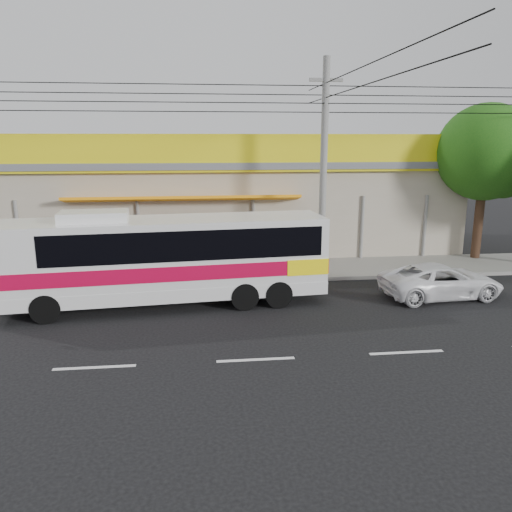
{
  "coord_description": "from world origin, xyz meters",
  "views": [
    {
      "loc": [
        -1.3,
        -14.19,
        5.49
      ],
      "look_at": [
        0.51,
        2.0,
        1.66
      ],
      "focal_mm": 35.0,
      "sensor_mm": 36.0,
      "label": 1
    }
  ],
  "objects_px": {
    "motorbike_red": "(130,260)",
    "motorbike_dark": "(8,272)",
    "utility_pole": "(326,98)",
    "tree_near": "(489,156)",
    "white_car": "(441,281)",
    "coach_bus": "(171,255)"
  },
  "relations": [
    {
      "from": "motorbike_red",
      "to": "motorbike_dark",
      "type": "relative_size",
      "value": 1.06
    },
    {
      "from": "motorbike_red",
      "to": "motorbike_dark",
      "type": "bearing_deg",
      "value": 110.2
    },
    {
      "from": "motorbike_red",
      "to": "tree_near",
      "type": "relative_size",
      "value": 0.24
    },
    {
      "from": "utility_pole",
      "to": "tree_near",
      "type": "relative_size",
      "value": 4.82
    },
    {
      "from": "coach_bus",
      "to": "motorbike_red",
      "type": "bearing_deg",
      "value": 110.22
    },
    {
      "from": "white_car",
      "to": "coach_bus",
      "type": "bearing_deg",
      "value": 84.21
    },
    {
      "from": "coach_bus",
      "to": "motorbike_dark",
      "type": "bearing_deg",
      "value": 152.47
    },
    {
      "from": "coach_bus",
      "to": "utility_pole",
      "type": "distance_m",
      "value": 8.37
    },
    {
      "from": "coach_bus",
      "to": "motorbike_dark",
      "type": "height_order",
      "value": "coach_bus"
    },
    {
      "from": "motorbike_dark",
      "to": "coach_bus",
      "type": "bearing_deg",
      "value": -86.28
    },
    {
      "from": "white_car",
      "to": "tree_near",
      "type": "distance_m",
      "value": 7.8
    },
    {
      "from": "coach_bus",
      "to": "white_car",
      "type": "distance_m",
      "value": 9.49
    },
    {
      "from": "motorbike_red",
      "to": "utility_pole",
      "type": "distance_m",
      "value": 10.13
    },
    {
      "from": "motorbike_dark",
      "to": "tree_near",
      "type": "distance_m",
      "value": 20.46
    },
    {
      "from": "motorbike_red",
      "to": "white_car",
      "type": "distance_m",
      "value": 12.16
    },
    {
      "from": "motorbike_red",
      "to": "tree_near",
      "type": "distance_m",
      "value": 16.23
    },
    {
      "from": "motorbike_red",
      "to": "motorbike_dark",
      "type": "height_order",
      "value": "motorbike_dark"
    },
    {
      "from": "white_car",
      "to": "motorbike_red",
      "type": "bearing_deg",
      "value": 64.66
    },
    {
      "from": "motorbike_dark",
      "to": "utility_pole",
      "type": "bearing_deg",
      "value": -62.08
    },
    {
      "from": "utility_pole",
      "to": "tree_near",
      "type": "bearing_deg",
      "value": 13.2
    },
    {
      "from": "motorbike_dark",
      "to": "white_car",
      "type": "bearing_deg",
      "value": -73.89
    },
    {
      "from": "motorbike_red",
      "to": "coach_bus",
      "type": "bearing_deg",
      "value": -154.64
    }
  ]
}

